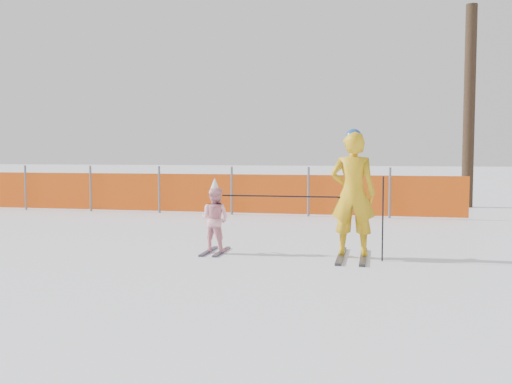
% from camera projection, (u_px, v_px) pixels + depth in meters
% --- Properties ---
extents(ground, '(120.00, 120.00, 0.00)m').
position_uv_depth(ground, '(249.00, 261.00, 8.45)').
color(ground, white).
rests_on(ground, ground).
extents(adult, '(0.71, 1.45, 1.97)m').
position_uv_depth(adult, '(353.00, 194.00, 8.70)').
color(adult, black).
rests_on(adult, ground).
extents(child, '(0.58, 0.87, 1.21)m').
position_uv_depth(child, '(215.00, 218.00, 9.17)').
color(child, black).
rests_on(child, ground).
extents(ski_poles, '(2.53, 0.22, 1.27)m').
position_uv_depth(ski_poles, '(321.00, 205.00, 8.73)').
color(ski_poles, black).
rests_on(ski_poles, ground).
extents(safety_fence, '(17.88, 0.06, 1.25)m').
position_uv_depth(safety_fence, '(119.00, 191.00, 15.45)').
color(safety_fence, '#595960').
rests_on(safety_fence, ground).
extents(tree_trunks, '(2.62, 2.14, 5.88)m').
position_uv_depth(tree_trunks, '(490.00, 110.00, 16.97)').
color(tree_trunks, '#322316').
rests_on(tree_trunks, ground).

